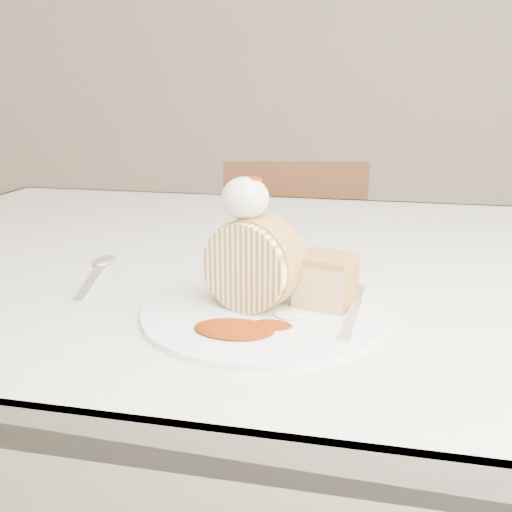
# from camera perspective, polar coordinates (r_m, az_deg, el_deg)

# --- Properties ---
(table) EXTENTS (1.40, 0.90, 0.75)m
(table) POSITION_cam_1_polar(r_m,az_deg,el_deg) (0.87, 1.85, -5.54)
(table) COLOR beige
(table) RESTS_ON ground
(chair_far) EXTENTS (0.44, 0.44, 0.80)m
(chair_far) POSITION_cam_1_polar(r_m,az_deg,el_deg) (1.67, 3.59, -2.01)
(chair_far) COLOR brown
(chair_far) RESTS_ON ground
(plate) EXTENTS (0.32, 0.32, 0.01)m
(plate) POSITION_cam_1_polar(r_m,az_deg,el_deg) (0.62, 0.72, -5.60)
(plate) COLOR white
(plate) RESTS_ON table
(roulade_slice) EXTENTS (0.11, 0.08, 0.10)m
(roulade_slice) POSITION_cam_1_polar(r_m,az_deg,el_deg) (0.61, -0.23, -0.77)
(roulade_slice) COLOR beige
(roulade_slice) RESTS_ON plate
(cake_chunk) EXTENTS (0.07, 0.07, 0.05)m
(cake_chunk) POSITION_cam_1_polar(r_m,az_deg,el_deg) (0.63, 6.97, -2.74)
(cake_chunk) COLOR #A47C3E
(cake_chunk) RESTS_ON plate
(whipped_cream) EXTENTS (0.05, 0.05, 0.04)m
(whipped_cream) POSITION_cam_1_polar(r_m,az_deg,el_deg) (0.60, -1.11, 5.82)
(whipped_cream) COLOR white
(whipped_cream) RESTS_ON roulade_slice
(caramel_drizzle) EXTENTS (0.03, 0.02, 0.01)m
(caramel_drizzle) POSITION_cam_1_polar(r_m,az_deg,el_deg) (0.60, -0.57, 8.23)
(caramel_drizzle) COLOR #732304
(caramel_drizzle) RESTS_ON whipped_cream
(caramel_pool) EXTENTS (0.09, 0.07, 0.00)m
(caramel_pool) POSITION_cam_1_polar(r_m,az_deg,el_deg) (0.57, -2.21, -7.27)
(caramel_pool) COLOR #732304
(caramel_pool) RESTS_ON plate
(fork) EXTENTS (0.03, 0.16, 0.00)m
(fork) POSITION_cam_1_polar(r_m,az_deg,el_deg) (0.60, 9.51, -6.19)
(fork) COLOR silver
(fork) RESTS_ON plate
(spoon) EXTENTS (0.07, 0.17, 0.00)m
(spoon) POSITION_cam_1_polar(r_m,az_deg,el_deg) (0.74, -16.23, -2.59)
(spoon) COLOR silver
(spoon) RESTS_ON table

